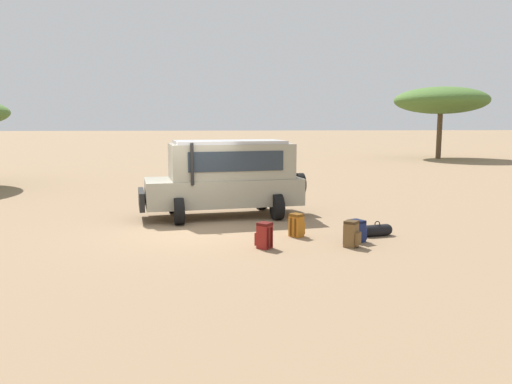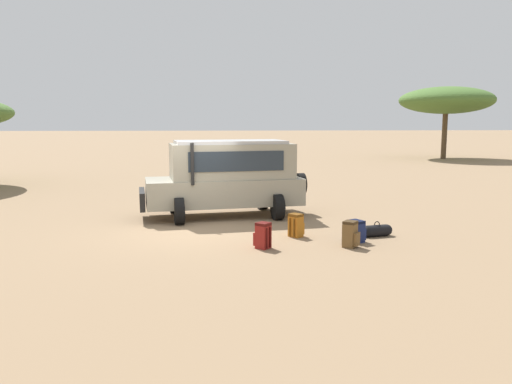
% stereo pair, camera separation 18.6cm
% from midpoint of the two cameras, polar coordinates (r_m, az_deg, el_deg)
% --- Properties ---
extents(ground_plane, '(320.00, 320.00, 0.00)m').
position_cam_midpoint_polar(ground_plane, '(14.15, -6.66, -4.37)').
color(ground_plane, '#8C7051').
extents(safari_vehicle, '(5.47, 3.20, 2.44)m').
position_cam_midpoint_polar(safari_vehicle, '(16.00, -2.99, 1.80)').
color(safari_vehicle, gray).
rests_on(safari_vehicle, ground_plane).
extents(backpack_beside_front_wheel, '(0.46, 0.45, 0.65)m').
position_cam_midpoint_polar(backpack_beside_front_wheel, '(12.37, 11.17, -4.79)').
color(backpack_beside_front_wheel, brown).
rests_on(backpack_beside_front_wheel, ground_plane).
extents(backpack_cluster_center, '(0.45, 0.44, 0.62)m').
position_cam_midpoint_polar(backpack_cluster_center, '(13.28, 5.00, -3.85)').
color(backpack_cluster_center, '#B26619').
rests_on(backpack_cluster_center, ground_plane).
extents(backpack_near_rear_wheel, '(0.50, 0.49, 0.56)m').
position_cam_midpoint_polar(backpack_near_rear_wheel, '(12.94, 11.76, -4.43)').
color(backpack_near_rear_wheel, navy).
rests_on(backpack_near_rear_wheel, ground_plane).
extents(backpack_outermost, '(0.45, 0.44, 0.63)m').
position_cam_midpoint_polar(backpack_outermost, '(12.04, 1.23, -5.02)').
color(backpack_outermost, maroon).
rests_on(backpack_outermost, ground_plane).
extents(duffel_bag_low_black_case, '(0.88, 0.43, 0.41)m').
position_cam_midpoint_polar(duffel_bag_low_black_case, '(13.70, 14.01, -4.31)').
color(duffel_bag_low_black_case, black).
rests_on(duffel_bag_low_black_case, ground_plane).
extents(acacia_tree_centre_back, '(7.48, 7.58, 5.85)m').
position_cam_midpoint_polar(acacia_tree_centre_back, '(44.05, 21.02, 9.74)').
color(acacia_tree_centre_back, brown).
rests_on(acacia_tree_centre_back, ground_plane).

